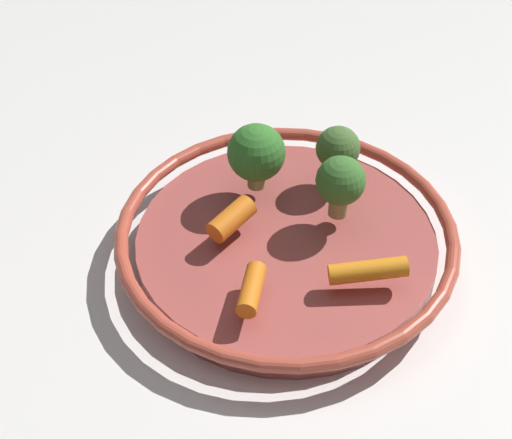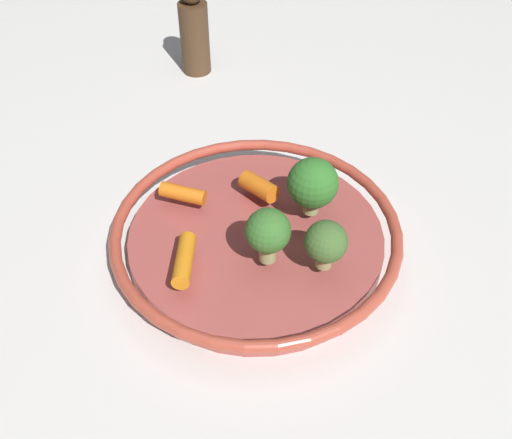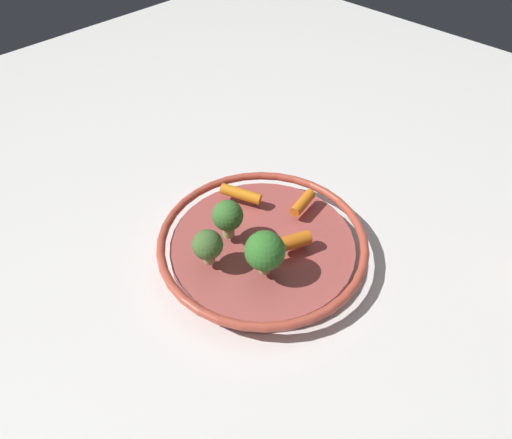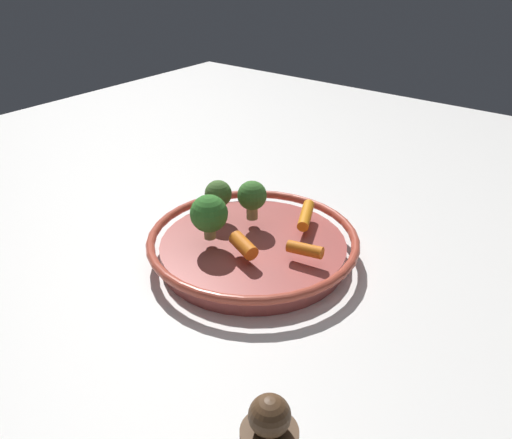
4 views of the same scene
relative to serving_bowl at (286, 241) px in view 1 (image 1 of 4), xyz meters
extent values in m
plane|color=silver|center=(0.00, 0.00, -0.02)|extent=(1.98, 1.98, 0.00)
cylinder|color=#A84C47|center=(0.00, 0.00, -0.01)|extent=(0.28, 0.28, 0.03)
torus|color=#B84936|center=(0.00, 0.00, 0.01)|extent=(0.32, 0.32, 0.01)
cylinder|color=orange|center=(0.09, 0.00, 0.03)|extent=(0.05, 0.03, 0.02)
cylinder|color=orange|center=(0.02, -0.05, 0.03)|extent=(0.05, 0.04, 0.03)
cylinder|color=orange|center=(0.04, 0.09, 0.03)|extent=(0.05, 0.07, 0.02)
cylinder|color=tan|center=(-0.09, 0.02, 0.03)|extent=(0.02, 0.02, 0.02)
sphere|color=#43672E|center=(-0.09, 0.02, 0.05)|extent=(0.04, 0.04, 0.04)
cylinder|color=#97A966|center=(-0.04, -0.05, 0.03)|extent=(0.02, 0.02, 0.02)
sphere|color=#33752A|center=(-0.04, -0.05, 0.06)|extent=(0.06, 0.06, 0.06)
cylinder|color=#9CA466|center=(-0.03, 0.04, 0.03)|extent=(0.02, 0.02, 0.02)
sphere|color=#39702C|center=(-0.03, 0.04, 0.06)|extent=(0.05, 0.05, 0.05)
camera|label=1|loc=(0.49, 0.15, 0.49)|focal=52.71mm
camera|label=2|loc=(-0.20, 0.41, 0.47)|focal=41.50mm
camera|label=3|loc=(-0.35, -0.32, 0.52)|focal=32.22mm
camera|label=4|loc=(0.43, -0.54, 0.42)|focal=37.28mm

